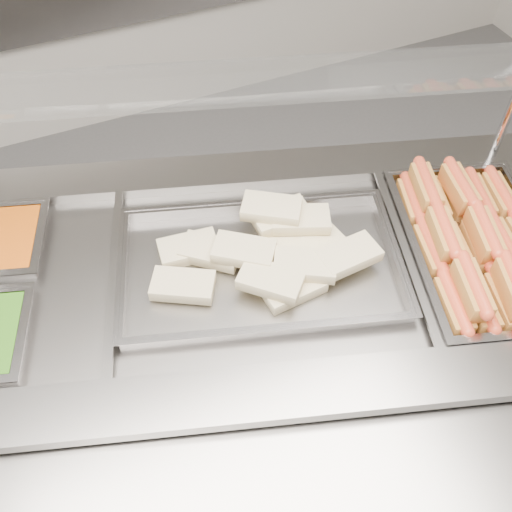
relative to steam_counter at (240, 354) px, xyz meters
name	(u,v)px	position (x,y,z in m)	size (l,w,h in m)	color
steam_counter	(240,354)	(0.00, 0.00, 0.00)	(2.19, 1.45, 0.97)	slate
tray_rail	(258,479)	(-0.16, -0.52, 0.43)	(1.92, 0.93, 0.06)	gray
sneeze_guard	(223,85)	(0.07, 0.22, 0.87)	(1.78, 0.83, 0.47)	silver
pan_hotdogs	(475,253)	(0.64, -0.20, 0.44)	(0.52, 0.67, 0.11)	gray
pan_wraps	(260,268)	(0.06, -0.02, 0.45)	(0.82, 0.63, 0.08)	gray
hotdogs_in_buns	(478,244)	(0.63, -0.20, 0.49)	(0.47, 0.62, 0.13)	#9D6820
tortilla_wraps	(273,247)	(0.11, 0.01, 0.49)	(0.60, 0.37, 0.10)	beige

